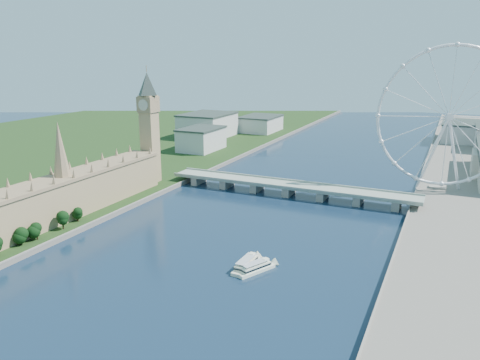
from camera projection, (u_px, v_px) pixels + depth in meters
The scene contains 7 objects.
parliament_range at pixel (65, 196), 340.57m from camera, with size 24.00×200.00×70.00m.
big_ben at pixel (149, 114), 422.93m from camera, with size 20.02×20.02×110.00m.
westminster_bridge at pixel (289, 187), 405.94m from camera, with size 220.00×22.00×9.50m.
london_eye at pixel (449, 117), 390.05m from camera, with size 113.60×39.12×124.30m.
city_skyline at pixel (382, 134), 615.63m from camera, with size 505.00×280.00×32.00m.
tour_boat_near at pixel (246, 268), 266.91m from camera, with size 7.35×28.81×6.36m, color #EBE6C5, non-canonical shape.
tour_boat_far at pixel (255, 272), 262.71m from camera, with size 7.01×27.55×6.06m, color white, non-canonical shape.
Camera 1 is at (124.72, -72.54, 117.56)m, focal length 35.00 mm.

